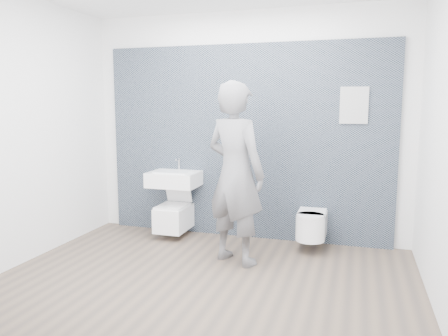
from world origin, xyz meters
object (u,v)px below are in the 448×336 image
(washbasin, at_px, (174,179))
(toilet_square, at_px, (174,216))
(visitor, at_px, (235,174))
(toilet_rounded, at_px, (311,225))

(washbasin, relative_size, toilet_square, 0.90)
(visitor, bearing_deg, toilet_square, -10.64)
(toilet_square, bearing_deg, toilet_rounded, -0.80)
(toilet_rounded, bearing_deg, visitor, -139.86)
(washbasin, relative_size, visitor, 0.32)
(toilet_rounded, bearing_deg, washbasin, 178.38)
(washbasin, distance_m, visitor, 1.21)
(toilet_rounded, xyz_separation_m, visitor, (-0.74, -0.62, 0.66))
(toilet_square, xyz_separation_m, toilet_rounded, (1.73, -0.02, 0.03))
(toilet_rounded, height_order, visitor, visitor)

